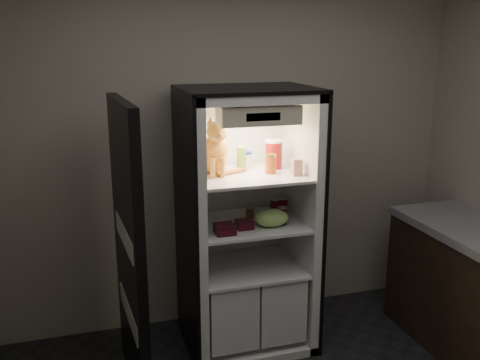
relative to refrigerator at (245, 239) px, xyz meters
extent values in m
plane|color=#B2A894|center=(0.00, 0.42, 0.56)|extent=(3.60, 0.00, 3.60)
cube|color=white|center=(0.00, 0.29, 0.13)|extent=(0.85, 0.06, 1.85)
cube|color=white|center=(-0.40, -0.03, 0.13)|extent=(0.06, 0.70, 1.85)
cube|color=white|center=(0.40, -0.03, 0.13)|extent=(0.06, 0.70, 1.85)
cube|color=white|center=(0.00, -0.03, 1.03)|extent=(0.85, 0.70, 0.06)
cube|color=white|center=(0.00, -0.03, -0.76)|extent=(0.85, 0.70, 0.06)
cube|color=black|center=(-0.44, -0.03, 0.13)|extent=(0.02, 0.72, 1.87)
cube|color=black|center=(0.44, -0.03, 0.13)|extent=(0.02, 0.72, 1.87)
cube|color=black|center=(0.00, -0.03, 1.07)|extent=(0.90, 0.72, 0.02)
cube|color=white|center=(0.00, -0.06, 0.49)|extent=(0.73, 0.62, 0.02)
cube|color=white|center=(0.00, -0.06, 0.14)|extent=(0.73, 0.62, 0.02)
cube|color=white|center=(-0.18, -0.06, -0.44)|extent=(0.34, 0.58, 0.48)
cube|color=white|center=(0.18, -0.06, -0.44)|extent=(0.34, 0.58, 0.48)
cube|color=white|center=(0.00, -0.06, -0.19)|extent=(0.73, 0.62, 0.02)
cube|color=beige|center=(0.00, -0.27, 0.93)|extent=(0.52, 0.18, 0.12)
cube|color=black|center=(0.00, -0.36, 0.93)|extent=(0.22, 0.01, 0.05)
cube|color=black|center=(-0.85, -0.33, 0.13)|extent=(0.11, 0.87, 1.85)
cube|color=white|center=(-0.85, -0.39, -0.24)|extent=(0.10, 0.64, 0.12)
cube|color=white|center=(-0.85, -0.39, 0.26)|extent=(0.10, 0.64, 0.12)
ellipsoid|color=orange|center=(-0.22, 0.06, 0.60)|extent=(0.22, 0.27, 0.22)
ellipsoid|color=orange|center=(-0.23, -0.04, 0.68)|extent=(0.18, 0.16, 0.19)
sphere|color=orange|center=(-0.23, -0.11, 0.81)|extent=(0.14, 0.14, 0.14)
sphere|color=orange|center=(-0.23, -0.17, 0.79)|extent=(0.06, 0.06, 0.06)
cone|color=orange|center=(-0.27, -0.10, 0.88)|extent=(0.06, 0.06, 0.06)
cone|color=orange|center=(-0.19, -0.10, 0.88)|extent=(0.06, 0.06, 0.06)
cylinder|color=orange|center=(-0.26, -0.11, 0.57)|extent=(0.04, 0.04, 0.13)
cylinder|color=orange|center=(-0.20, -0.11, 0.57)|extent=(0.04, 0.04, 0.13)
cylinder|color=orange|center=(-0.11, -0.04, 0.52)|extent=(0.24, 0.13, 0.04)
cylinder|color=#227E27|center=(-0.02, 0.02, 0.58)|extent=(0.07, 0.07, 0.16)
cylinder|color=#227E27|center=(-0.02, 0.02, 0.67)|extent=(0.07, 0.07, 0.01)
cylinder|color=white|center=(0.03, 0.10, 0.55)|extent=(0.09, 0.09, 0.10)
cylinder|color=#162B9E|center=(0.03, 0.10, 0.61)|extent=(0.09, 0.09, 0.02)
cylinder|color=#9C0E11|center=(0.15, -0.10, 0.56)|extent=(0.08, 0.08, 0.12)
cylinder|color=gold|center=(0.15, -0.10, 0.63)|extent=(0.08, 0.08, 0.01)
cylinder|color=maroon|center=(0.22, 0.04, 0.59)|extent=(0.12, 0.12, 0.19)
cylinder|color=white|center=(0.22, 0.04, 0.69)|extent=(0.12, 0.12, 0.02)
cube|color=silver|center=(0.30, -0.20, 0.55)|extent=(0.07, 0.07, 0.11)
cylinder|color=black|center=(0.23, 0.01, 0.21)|extent=(0.07, 0.07, 0.12)
cylinder|color=#B2B2B2|center=(0.23, 0.01, 0.27)|extent=(0.07, 0.07, 0.00)
cylinder|color=black|center=(0.28, 0.00, 0.21)|extent=(0.07, 0.07, 0.13)
cylinder|color=#B2B2B2|center=(0.28, 0.00, 0.28)|extent=(0.07, 0.07, 0.00)
cylinder|color=black|center=(0.21, -0.17, 0.21)|extent=(0.06, 0.06, 0.12)
cylinder|color=#B2B2B2|center=(0.21, -0.17, 0.27)|extent=(0.07, 0.07, 0.00)
cylinder|color=#553E18|center=(0.04, 0.02, 0.19)|extent=(0.06, 0.06, 0.07)
cylinder|color=#B2B2B2|center=(0.04, 0.02, 0.23)|extent=(0.06, 0.06, 0.01)
ellipsoid|color=#91C85D|center=(0.13, -0.19, 0.21)|extent=(0.24, 0.17, 0.12)
cube|color=#480C1C|center=(-0.22, -0.24, 0.18)|extent=(0.13, 0.13, 0.06)
cube|color=#480C1C|center=(-0.06, -0.17, 0.18)|extent=(0.11, 0.11, 0.06)
camera|label=1|loc=(-1.09, -3.43, 1.39)|focal=40.00mm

